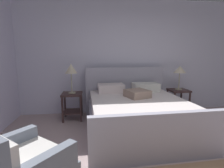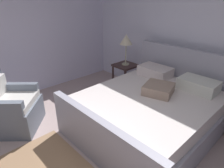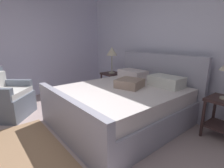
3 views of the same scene
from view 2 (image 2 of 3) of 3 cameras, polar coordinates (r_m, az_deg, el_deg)
name	(u,v)px [view 2 (image 2 of 3)]	position (r m, az deg, el deg)	size (l,w,h in m)	color
wall_back	(214,35)	(3.68, 27.41, 12.57)	(5.64, 0.12, 2.75)	silver
bed	(151,110)	(3.13, 11.28, -7.40)	(1.94, 2.15, 1.14)	#A5A3B5
nightstand_left	(125,73)	(4.32, 3.85, 3.21)	(0.44, 0.44, 0.60)	#3C2726
table_lamp_left	(126,40)	(4.11, 4.13, 12.50)	(0.26, 0.26, 0.64)	#B7B293
armchair	(10,108)	(3.50, -27.56, -6.29)	(1.02, 1.02, 0.90)	slate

